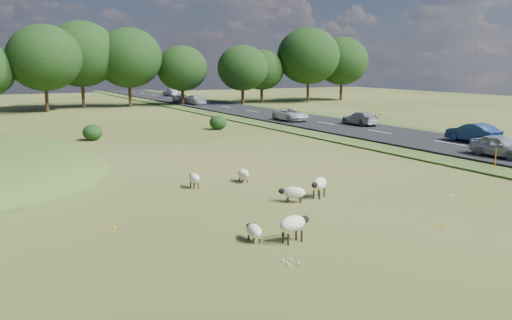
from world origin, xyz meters
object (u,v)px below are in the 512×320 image
at_px(marker_post, 495,159).
at_px(car_4, 360,118).
at_px(sheep_1, 293,193).
at_px(sheep_4, 244,174).
at_px(car_2, 196,99).
at_px(car_6, 473,133).
at_px(sheep_0, 254,231).
at_px(car_0, 501,146).
at_px(car_1, 171,92).
at_px(car_5, 291,114).
at_px(car_3, 183,98).
at_px(sheep_5, 194,178).
at_px(sheep_2, 319,184).
at_px(sheep_3, 293,224).

xyz_separation_m(marker_post, car_4, (6.50, 20.99, 0.28)).
distance_m(sheep_1, car_4, 30.63).
height_order(marker_post, car_4, car_4).
height_order(sheep_4, car_2, car_2).
height_order(car_4, car_6, car_6).
xyz_separation_m(sheep_0, car_0, (21.07, 7.53, 0.55)).
height_order(car_0, car_2, car_2).
bearing_deg(car_1, car_0, 87.05).
height_order(car_0, car_5, car_0).
bearing_deg(sheep_0, car_3, -11.60).
relative_size(sheep_0, car_6, 0.25).
relative_size(sheep_0, car_0, 0.27).
relative_size(sheep_0, sheep_5, 1.06).
relative_size(car_0, car_2, 0.94).
bearing_deg(car_1, sheep_2, 75.86).
bearing_deg(marker_post, sheep_5, 169.32).
bearing_deg(car_3, marker_post, -92.61).
bearing_deg(sheep_2, car_2, -141.83).
xyz_separation_m(sheep_0, car_6, (24.87, 13.13, 0.57)).
bearing_deg(sheep_2, sheep_3, 13.09).
bearing_deg(car_0, sheep_3, -157.60).
xyz_separation_m(sheep_3, car_6, (23.72, 13.81, 0.30)).
bearing_deg(car_3, car_5, -90.00).
bearing_deg(sheep_3, car_0, 9.74).
bearing_deg(sheep_2, marker_post, 149.67).
height_order(sheep_5, car_0, car_0).
height_order(car_0, car_1, car_1).
relative_size(sheep_1, sheep_2, 0.92).
relative_size(car_2, car_6, 1.00).
height_order(sheep_4, car_1, car_1).
relative_size(car_3, car_5, 0.96).
xyz_separation_m(marker_post, car_3, (2.70, 59.10, 0.27)).
distance_m(sheep_3, car_2, 63.22).
xyz_separation_m(car_3, car_4, (3.80, -38.11, 0.01)).
distance_m(sheep_1, car_0, 17.36).
height_order(marker_post, car_5, car_5).
bearing_deg(car_1, car_3, 77.04).
bearing_deg(sheep_5, marker_post, -99.40).
height_order(sheep_4, car_5, car_5).
bearing_deg(marker_post, sheep_2, -174.32).
relative_size(marker_post, sheep_1, 1.03).
bearing_deg(marker_post, car_4, 72.80).
xyz_separation_m(marker_post, sheep_5, (-17.12, 3.23, -0.10)).
relative_size(sheep_0, sheep_2, 0.84).
xyz_separation_m(sheep_3, sheep_4, (2.87, 9.72, -0.23)).
distance_m(marker_post, car_3, 59.16).
bearing_deg(car_6, car_3, -85.79).
xyz_separation_m(car_0, car_4, (3.80, 19.09, -0.05)).
relative_size(sheep_1, car_1, 0.23).
xyz_separation_m(sheep_1, sheep_4, (-0.03, 4.88, -0.02)).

